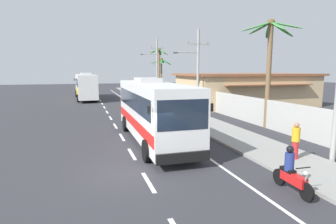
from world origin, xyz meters
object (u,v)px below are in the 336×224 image
palm_nearest (159,63)px  palm_second (269,53)px  motorcycle_beside_bus (291,173)px  utility_pole_far (156,67)px  palm_third (161,66)px  pedestrian_midwalk (296,140)px  roadside_building (245,89)px  motorcycle_trailing (152,107)px  utility_pole_mid (197,69)px  coach_bus_far_lane (86,86)px  coach_bus_foreground (153,109)px  pedestrian_near_kerb (182,103)px

palm_nearest → palm_second: bearing=-87.1°
motorcycle_beside_bus → utility_pole_far: utility_pole_far is taller
palm_nearest → palm_third: (1.65, 4.66, -0.43)m
pedestrian_midwalk → roadside_building: size_ratio=0.11×
palm_nearest → pedestrian_midwalk: bearing=-94.0°
motorcycle_beside_bus → utility_pole_far: 33.73m
motorcycle_beside_bus → motorcycle_trailing: size_ratio=1.00×
palm_second → roadside_building: palm_second is taller
utility_pole_mid → roadside_building: size_ratio=0.52×
utility_pole_far → palm_third: bearing=68.4°
motorcycle_beside_bus → utility_pole_far: size_ratio=0.22×
palm_nearest → coach_bus_far_lane: bearing=-177.7°
utility_pole_mid → motorcycle_beside_bus: bearing=-102.2°
palm_third → palm_nearest: bearing=-109.5°
motorcycle_trailing → utility_pole_far: utility_pole_far is taller
utility_pole_far → palm_third: size_ratio=1.39×
motorcycle_beside_bus → palm_nearest: size_ratio=0.26×
coach_bus_foreground → palm_nearest: size_ratio=1.40×
motorcycle_trailing → palm_third: 22.90m
pedestrian_midwalk → utility_pole_mid: bearing=-96.4°
utility_pole_far → palm_nearest: bearing=63.3°
coach_bus_far_lane → motorcycle_trailing: (5.92, -16.33, -1.35)m
coach_bus_far_lane → motorcycle_trailing: 17.42m
utility_pole_far → utility_pole_mid: bearing=-90.1°
palm_nearest → palm_third: size_ratio=1.21×
pedestrian_near_kerb → palm_third: palm_third is taller
coach_bus_foreground → utility_pole_mid: (6.69, 9.32, 2.38)m
palm_third → utility_pole_mid: bearing=-96.6°
utility_pole_far → palm_second: utility_pole_far is taller
roadside_building → utility_pole_far: bearing=126.3°
coach_bus_far_lane → palm_third: size_ratio=1.88×
motorcycle_beside_bus → palm_nearest: bearing=82.3°
utility_pole_far → palm_third: utility_pole_far is taller
utility_pole_far → palm_nearest: (0.90, 1.78, 0.57)m
pedestrian_near_kerb → palm_second: 9.93m
motorcycle_trailing → utility_pole_far: bearing=73.9°
motorcycle_beside_bus → utility_pole_mid: 18.42m
pedestrian_midwalk → roadside_building: 21.74m
coach_bus_foreground → palm_nearest: 27.98m
pedestrian_near_kerb → palm_third: (3.97, 21.88, 3.82)m
coach_bus_foreground → utility_pole_far: size_ratio=1.22×
utility_pole_far → motorcycle_trailing: bearing=-106.1°
coach_bus_foreground → utility_pole_far: (6.71, 24.94, 2.76)m
pedestrian_near_kerb → utility_pole_far: bearing=-87.3°
motorcycle_trailing → pedestrian_midwalk: pedestrian_midwalk is taller
utility_pole_mid → pedestrian_midwalk: bearing=-95.2°
roadside_building → motorcycle_trailing: bearing=-162.9°
palm_third → coach_bus_foreground: bearing=-106.4°
coach_bus_far_lane → palm_second: palm_second is taller
motorcycle_trailing → palm_nearest: bearing=72.7°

